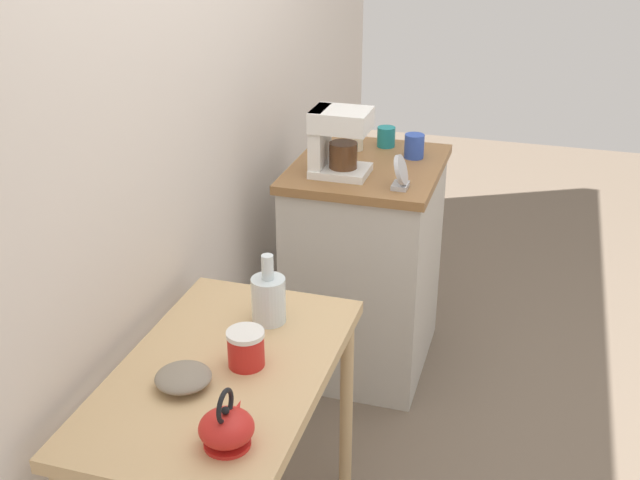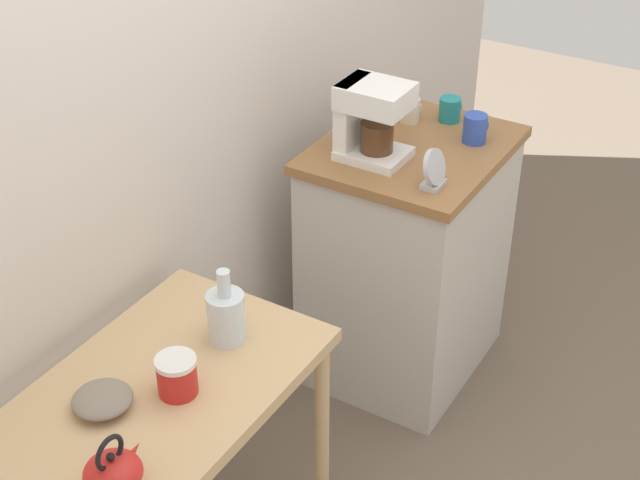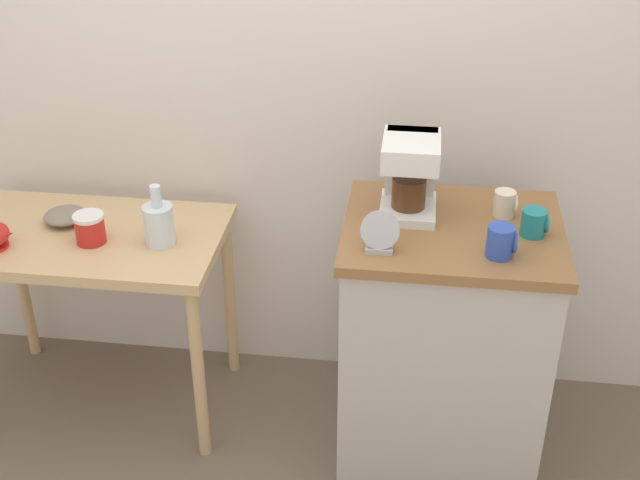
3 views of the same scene
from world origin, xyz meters
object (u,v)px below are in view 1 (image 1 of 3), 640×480
at_px(glass_carafe_vase, 269,298).
at_px(canister_enamel, 246,348).
at_px(bowl_stoneware, 183,378).
at_px(mug_dark_teal, 386,137).
at_px(mug_small_cream, 355,140).
at_px(table_clock, 401,174).
at_px(mug_blue, 414,146).
at_px(coffee_maker, 335,139).
at_px(teakettle, 227,427).

distance_m(glass_carafe_vase, canister_enamel, 0.24).
xyz_separation_m(bowl_stoneware, canister_enamel, (0.14, -0.12, 0.03)).
bearing_deg(bowl_stoneware, mug_dark_teal, -6.68).
height_order(canister_enamel, mug_small_cream, mug_small_cream).
bearing_deg(glass_carafe_vase, table_clock, -17.71).
distance_m(mug_blue, table_clock, 0.36).
bearing_deg(glass_carafe_vase, coffee_maker, 1.97).
bearing_deg(glass_carafe_vase, teakettle, -169.84).
xyz_separation_m(bowl_stoneware, glass_carafe_vase, (0.39, -0.10, 0.05)).
height_order(teakettle, mug_blue, mug_blue).
bearing_deg(teakettle, table_clock, -6.14).
bearing_deg(mug_small_cream, canister_enamel, -177.95).
relative_size(bowl_stoneware, canister_enamel, 1.41).
height_order(glass_carafe_vase, mug_blue, mug_blue).
distance_m(bowl_stoneware, table_clock, 1.23).
xyz_separation_m(teakettle, mug_small_cream, (1.73, 0.13, 0.17)).
xyz_separation_m(glass_carafe_vase, table_clock, (0.77, -0.25, 0.15)).
relative_size(mug_small_cream, table_clock, 0.67).
height_order(bowl_stoneware, teakettle, teakettle).
height_order(coffee_maker, table_clock, coffee_maker).
bearing_deg(table_clock, mug_dark_teal, 18.67).
distance_m(bowl_stoneware, mug_small_cream, 1.56).
relative_size(bowl_stoneware, coffee_maker, 0.59).
bearing_deg(coffee_maker, mug_dark_teal, -16.68).
xyz_separation_m(bowl_stoneware, table_clock, (1.16, -0.35, 0.20)).
bearing_deg(mug_dark_teal, table_clock, -161.33).
height_order(mug_small_cream, mug_blue, mug_blue).
relative_size(glass_carafe_vase, coffee_maker, 0.86).
xyz_separation_m(glass_carafe_vase, coffee_maker, (0.85, 0.03, 0.24)).
xyz_separation_m(coffee_maker, mug_dark_teal, (0.39, -0.12, -0.10)).
xyz_separation_m(mug_dark_teal, table_clock, (-0.47, -0.16, 0.01)).
height_order(glass_carafe_vase, coffee_maker, coffee_maker).
bearing_deg(glass_carafe_vase, canister_enamel, -174.96).
xyz_separation_m(teakettle, coffee_maker, (1.42, 0.13, 0.27)).
height_order(coffee_maker, mug_blue, coffee_maker).
bearing_deg(glass_carafe_vase, mug_dark_teal, -4.08).
relative_size(glass_carafe_vase, canister_enamel, 2.07).
xyz_separation_m(teakettle, canister_enamel, (0.33, 0.08, 0.00)).
relative_size(teakettle, table_clock, 1.28).
bearing_deg(table_clock, teakettle, 173.86).
xyz_separation_m(mug_small_cream, mug_dark_teal, (0.08, -0.12, -0.00)).
distance_m(mug_small_cream, mug_blue, 0.26).
relative_size(mug_blue, table_clock, 0.77).
height_order(mug_small_cream, table_clock, table_clock).
distance_m(teakettle, coffee_maker, 1.45).
distance_m(teakettle, glass_carafe_vase, 0.58).
bearing_deg(teakettle, mug_dark_teal, 0.44).
xyz_separation_m(glass_carafe_vase, canister_enamel, (-0.24, -0.02, -0.03)).
relative_size(coffee_maker, table_clock, 2.01).
bearing_deg(bowl_stoneware, coffee_maker, -3.38).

